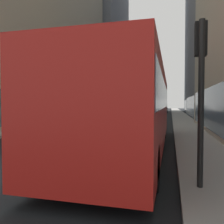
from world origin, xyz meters
TOP-DOWN VIEW (x-y plane):
  - ground_plane at (0.00, 35.00)m, footprint 120.00×120.00m
  - sidewalk_left at (-5.70, 35.00)m, footprint 2.40×110.00m
  - sidewalk_right at (5.70, 35.00)m, footprint 2.40×110.00m
  - building_left_mid at (-11.90, 24.50)m, footprint 9.06×18.35m
  - building_left_far at (-11.90, 43.90)m, footprint 11.35×18.07m
  - building_right_far at (11.90, 46.84)m, footprint 8.21×23.57m
  - transit_bus at (2.80, 3.77)m, footprint 2.78×11.53m
  - car_white_van at (-1.20, 22.68)m, footprint 1.94×4.80m
  - car_yellow_taxi at (-2.80, 41.01)m, footprint 1.77×4.57m
  - car_silver_sedan at (-1.20, 5.92)m, footprint 1.72×4.40m
  - car_black_suv at (2.80, 43.84)m, footprint 1.77×4.08m
  - dalmatian_dog at (0.92, -0.24)m, footprint 0.22×0.96m
  - traffic_light_near at (4.90, -0.25)m, footprint 0.24×0.40m

SIDE VIEW (x-z plane):
  - ground_plane at x=0.00m, z-range 0.00..0.00m
  - sidewalk_left at x=-5.70m, z-range 0.00..0.15m
  - sidewalk_right at x=5.70m, z-range 0.00..0.15m
  - dalmatian_dog at x=0.92m, z-range 0.15..0.87m
  - car_black_suv at x=2.80m, z-range 0.01..1.63m
  - car_silver_sedan at x=-1.20m, z-range 0.01..1.63m
  - car_yellow_taxi at x=-2.80m, z-range 0.01..1.63m
  - car_white_van at x=-1.20m, z-range 0.02..1.64m
  - transit_bus at x=2.80m, z-range 0.25..3.30m
  - traffic_light_near at x=4.90m, z-range 0.74..4.14m
  - building_left_mid at x=-11.90m, z-range -0.01..26.09m
  - building_left_far at x=-11.90m, z-range -0.01..37.43m
  - building_right_far at x=11.90m, z-range -0.01..38.14m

